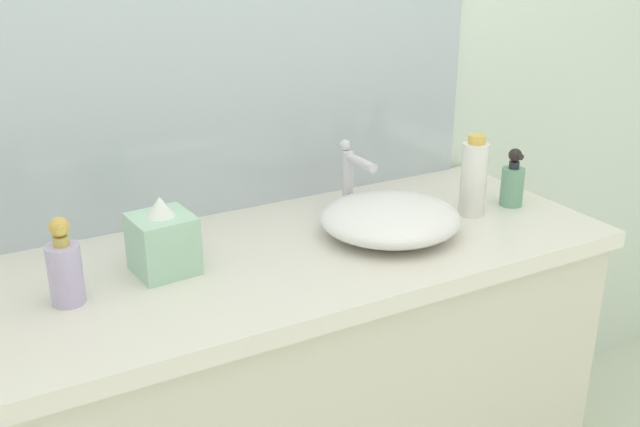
{
  "coord_description": "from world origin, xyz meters",
  "views": [
    {
      "loc": [
        -0.61,
        -0.9,
        1.54
      ],
      "look_at": [
        0.11,
        0.38,
        0.96
      ],
      "focal_mm": 41.35,
      "sensor_mm": 36.0,
      "label": 1
    }
  ],
  "objects_px": {
    "soap_dispenser": "(512,183)",
    "perfume_bottle": "(65,268)",
    "tissue_box": "(163,240)",
    "lotion_bottle": "(474,177)",
    "sink_basin": "(390,218)"
  },
  "relations": [
    {
      "from": "perfume_bottle",
      "to": "tissue_box",
      "type": "distance_m",
      "value": 0.2
    },
    {
      "from": "soap_dispenser",
      "to": "tissue_box",
      "type": "relative_size",
      "value": 0.91
    },
    {
      "from": "lotion_bottle",
      "to": "tissue_box",
      "type": "distance_m",
      "value": 0.76
    },
    {
      "from": "lotion_bottle",
      "to": "perfume_bottle",
      "type": "bearing_deg",
      "value": 179.12
    },
    {
      "from": "lotion_bottle",
      "to": "tissue_box",
      "type": "bearing_deg",
      "value": 175.76
    },
    {
      "from": "lotion_bottle",
      "to": "perfume_bottle",
      "type": "relative_size",
      "value": 1.16
    },
    {
      "from": "lotion_bottle",
      "to": "sink_basin",
      "type": "bearing_deg",
      "value": -177.75
    },
    {
      "from": "tissue_box",
      "to": "sink_basin",
      "type": "bearing_deg",
      "value": -7.35
    },
    {
      "from": "tissue_box",
      "to": "soap_dispenser",
      "type": "bearing_deg",
      "value": -3.68
    },
    {
      "from": "sink_basin",
      "to": "perfume_bottle",
      "type": "xyz_separation_m",
      "value": [
        -0.71,
        0.02,
        0.03
      ]
    },
    {
      "from": "soap_dispenser",
      "to": "perfume_bottle",
      "type": "relative_size",
      "value": 0.86
    },
    {
      "from": "sink_basin",
      "to": "lotion_bottle",
      "type": "relative_size",
      "value": 1.62
    },
    {
      "from": "perfume_bottle",
      "to": "tissue_box",
      "type": "relative_size",
      "value": 1.06
    },
    {
      "from": "soap_dispenser",
      "to": "perfume_bottle",
      "type": "bearing_deg",
      "value": 179.18
    },
    {
      "from": "sink_basin",
      "to": "soap_dispenser",
      "type": "xyz_separation_m",
      "value": [
        0.37,
        0.01,
        0.02
      ]
    }
  ]
}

